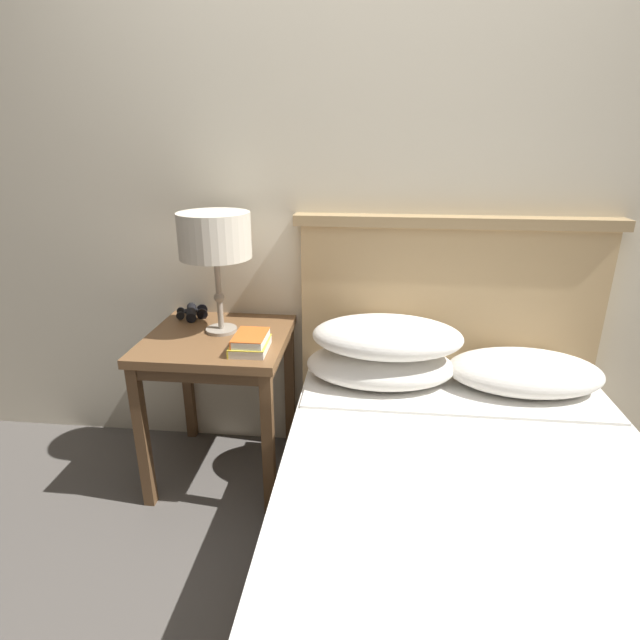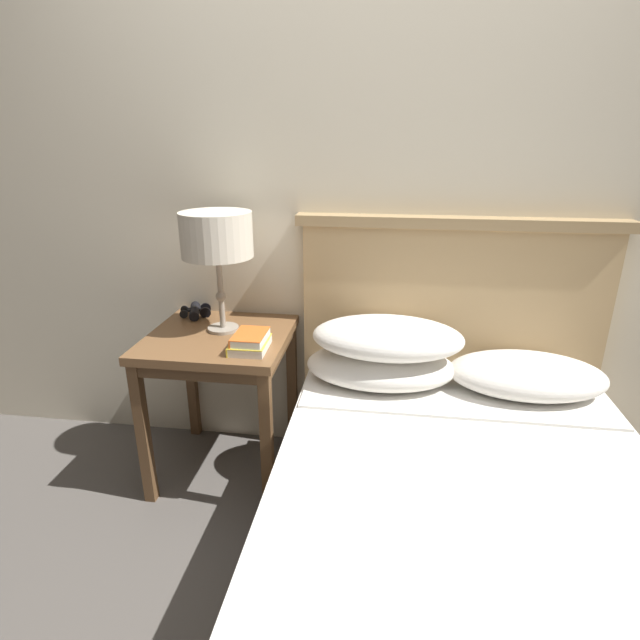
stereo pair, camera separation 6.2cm
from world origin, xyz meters
The scene contains 8 objects.
ground_plane centered at (0.00, 0.00, 0.00)m, with size 20.00×20.00×0.00m, color #514C47.
wall_back centered at (0.00, 0.95, 1.30)m, with size 8.00×0.06×2.60m.
nightstand centered at (-0.53, 0.64, 0.58)m, with size 0.58×0.58×0.67m.
bed centered at (0.43, -0.01, 0.29)m, with size 1.34×2.05×1.14m.
table_lamp centered at (-0.52, 0.68, 1.06)m, with size 0.29×0.29×0.50m.
book_on_nightstand centered at (-0.36, 0.50, 0.69)m, with size 0.14×0.18×0.04m.
book_stacked_on_top centered at (-0.35, 0.50, 0.72)m, with size 0.12×0.17×0.03m.
binoculars_pair centered at (-0.71, 0.84, 0.69)m, with size 0.15×0.16×0.05m.
Camera 2 is at (0.16, -1.22, 1.44)m, focal length 28.00 mm.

